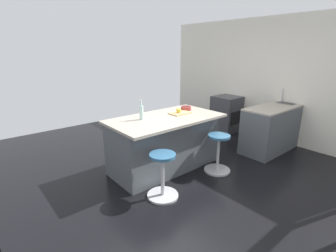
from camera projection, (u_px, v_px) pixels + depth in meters
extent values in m
plane|color=black|center=(173.00, 169.00, 4.28)|extent=(7.26, 7.26, 0.00)
cube|color=silver|center=(266.00, 79.00, 5.60)|extent=(0.12, 5.57, 2.67)
cube|color=#4C5156|center=(279.00, 126.00, 5.20)|extent=(2.04, 0.60, 0.88)
cube|color=#9E9384|center=(282.00, 105.00, 5.06)|extent=(2.04, 0.60, 0.03)
cube|color=#38383D|center=(288.00, 105.00, 5.23)|extent=(0.44, 0.36, 0.12)
cylinder|color=#B7B7BC|center=(282.00, 95.00, 5.28)|extent=(0.02, 0.02, 0.28)
cube|color=#38383D|center=(226.00, 114.00, 6.20)|extent=(0.60, 0.60, 0.88)
cube|color=black|center=(236.00, 118.00, 5.99)|extent=(0.44, 0.01, 0.32)
cube|color=#4C5156|center=(164.00, 144.00, 4.23)|extent=(1.83, 0.82, 0.88)
cube|color=#9E9384|center=(166.00, 118.00, 4.06)|extent=(1.89, 1.02, 0.04)
cylinder|color=#B7B7BC|center=(217.00, 170.00, 4.21)|extent=(0.44, 0.44, 0.03)
cylinder|color=#B7B7BC|center=(218.00, 154.00, 4.13)|extent=(0.05, 0.05, 0.59)
cylinder|color=#336084|center=(219.00, 136.00, 4.03)|extent=(0.36, 0.36, 0.04)
cylinder|color=#B7B7BC|center=(163.00, 195.00, 3.48)|extent=(0.44, 0.44, 0.03)
cylinder|color=#B7B7BC|center=(163.00, 176.00, 3.40)|extent=(0.05, 0.05, 0.59)
cylinder|color=#336084|center=(162.00, 155.00, 3.30)|extent=(0.36, 0.36, 0.04)
cube|color=tan|center=(180.00, 113.00, 4.28)|extent=(0.36, 0.24, 0.02)
sphere|color=gold|center=(179.00, 110.00, 4.25)|extent=(0.08, 0.08, 0.08)
cylinder|color=silver|center=(141.00, 113.00, 3.89)|extent=(0.06, 0.06, 0.22)
cylinder|color=silver|center=(141.00, 103.00, 3.85)|extent=(0.03, 0.03, 0.08)
cylinder|color=#B7B7BC|center=(141.00, 101.00, 3.83)|extent=(0.03, 0.03, 0.02)
cylinder|color=#993833|center=(186.00, 108.00, 4.52)|extent=(0.19, 0.19, 0.07)
cylinder|color=#4C1C19|center=(186.00, 107.00, 4.52)|extent=(0.15, 0.15, 0.04)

